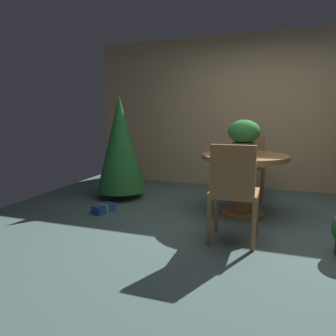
# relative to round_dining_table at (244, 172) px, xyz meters

# --- Properties ---
(ground_plane) EXTENTS (6.60, 6.60, 0.00)m
(ground_plane) POSITION_rel_round_dining_table_xyz_m (0.12, -0.58, -0.56)
(ground_plane) COLOR #4C6660
(back_wall_panel) EXTENTS (6.00, 0.10, 2.60)m
(back_wall_panel) POSITION_rel_round_dining_table_xyz_m (0.12, 1.62, 0.74)
(back_wall_panel) COLOR tan
(back_wall_panel) RESTS_ON ground_plane
(round_dining_table) EXTENTS (1.08, 1.08, 0.78)m
(round_dining_table) POSITION_rel_round_dining_table_xyz_m (0.00, 0.00, 0.00)
(round_dining_table) COLOR #9E6B3D
(round_dining_table) RESTS_ON ground_plane
(flower_vase) EXTENTS (0.40, 0.40, 0.43)m
(flower_vase) POSITION_rel_round_dining_table_xyz_m (-0.02, 0.05, 0.47)
(flower_vase) COLOR #665B51
(flower_vase) RESTS_ON round_dining_table
(wooden_chair_far) EXTENTS (0.45, 0.39, 0.95)m
(wooden_chair_far) POSITION_rel_round_dining_table_xyz_m (0.00, 0.90, -0.01)
(wooden_chair_far) COLOR #9E6B3D
(wooden_chair_far) RESTS_ON ground_plane
(wooden_chair_near) EXTENTS (0.47, 0.44, 1.00)m
(wooden_chair_near) POSITION_rel_round_dining_table_xyz_m (0.00, -1.00, 0.01)
(wooden_chair_near) COLOR #9E6B3D
(wooden_chair_near) RESTS_ON ground_plane
(holiday_tree) EXTENTS (0.74, 0.74, 1.55)m
(holiday_tree) POSITION_rel_round_dining_table_xyz_m (-1.87, 0.24, 0.27)
(holiday_tree) COLOR brown
(holiday_tree) RESTS_ON ground_plane
(gift_box_blue) EXTENTS (0.24, 0.32, 0.11)m
(gift_box_blue) POSITION_rel_round_dining_table_xyz_m (-1.74, -0.52, -0.50)
(gift_box_blue) COLOR #1E569E
(gift_box_blue) RESTS_ON ground_plane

